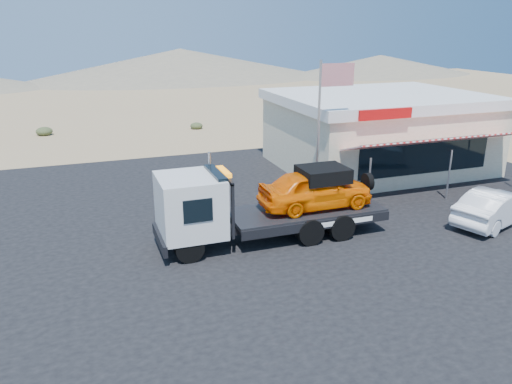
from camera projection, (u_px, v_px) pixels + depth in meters
ground at (244, 269)px, 15.68m from camera, size 120.00×120.00×0.00m
asphalt_lot at (269, 226)px, 19.00m from camera, size 32.00×24.00×0.02m
tow_truck at (267, 200)px, 17.47m from camera, size 8.08×2.39×2.70m
white_sedan at (496, 207)px, 19.03m from camera, size 4.38×2.75×1.36m
jerky_store at (378, 130)px, 26.42m from camera, size 10.40×9.97×3.90m
flagpole at (324, 117)px, 20.08m from camera, size 1.55×0.10×6.00m
distant_hills at (26, 71)px, 61.14m from camera, size 126.00×48.00×4.20m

